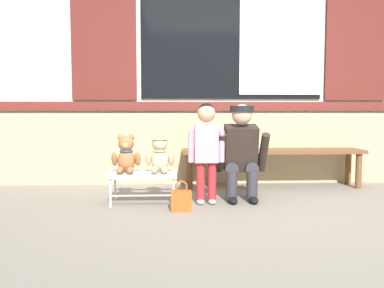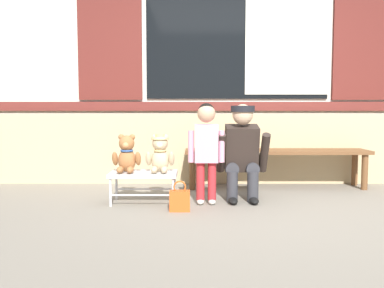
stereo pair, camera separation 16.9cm
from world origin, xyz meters
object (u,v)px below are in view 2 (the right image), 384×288
(wooden_bench_long, at_px, (275,155))
(teddy_bear_plain, at_px, (125,155))
(handbag_on_ground, at_px, (179,200))
(small_display_bench, at_px, (142,175))
(teddy_bear_with_hat, at_px, (159,154))
(adult_crouching, at_px, (241,152))
(child_standing, at_px, (205,142))

(wooden_bench_long, distance_m, teddy_bear_plain, 1.79)
(teddy_bear_plain, xyz_separation_m, handbag_on_ground, (0.52, -0.32, -0.37))
(small_display_bench, xyz_separation_m, teddy_bear_plain, (-0.16, 0.00, 0.20))
(small_display_bench, bearing_deg, teddy_bear_with_hat, 0.77)
(wooden_bench_long, distance_m, teddy_bear_with_hat, 1.51)
(teddy_bear_with_hat, bearing_deg, adult_crouching, 8.19)
(child_standing, bearing_deg, handbag_on_ground, -131.24)
(wooden_bench_long, height_order, small_display_bench, wooden_bench_long)
(handbag_on_ground, bearing_deg, teddy_bear_with_hat, 121.39)
(small_display_bench, bearing_deg, teddy_bear_plain, 179.49)
(child_standing, xyz_separation_m, handbag_on_ground, (-0.24, -0.28, -0.50))
(teddy_bear_with_hat, height_order, child_standing, child_standing)
(child_standing, height_order, handbag_on_ground, child_standing)
(wooden_bench_long, xyz_separation_m, small_display_bench, (-1.44, -0.80, -0.11))
(teddy_bear_plain, height_order, handbag_on_ground, teddy_bear_plain)
(wooden_bench_long, distance_m, child_standing, 1.21)
(small_display_bench, relative_size, teddy_bear_plain, 1.76)
(teddy_bear_with_hat, xyz_separation_m, handbag_on_ground, (0.20, -0.32, -0.38))
(teddy_bear_with_hat, relative_size, child_standing, 0.38)
(wooden_bench_long, bearing_deg, teddy_bear_with_hat, -147.99)
(teddy_bear_with_hat, height_order, adult_crouching, adult_crouching)
(teddy_bear_with_hat, distance_m, adult_crouching, 0.81)
(adult_crouching, distance_m, handbag_on_ground, 0.84)
(adult_crouching, bearing_deg, small_display_bench, -173.02)
(small_display_bench, height_order, child_standing, child_standing)
(teddy_bear_plain, bearing_deg, wooden_bench_long, 26.58)
(handbag_on_ground, bearing_deg, teddy_bear_plain, 148.03)
(teddy_bear_with_hat, bearing_deg, handbag_on_ground, -58.61)
(teddy_bear_plain, xyz_separation_m, adult_crouching, (1.13, 0.12, 0.02))
(small_display_bench, xyz_separation_m, teddy_bear_with_hat, (0.16, 0.00, 0.21))
(wooden_bench_long, bearing_deg, handbag_on_ground, -133.92)
(teddy_bear_plain, bearing_deg, small_display_bench, -0.51)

